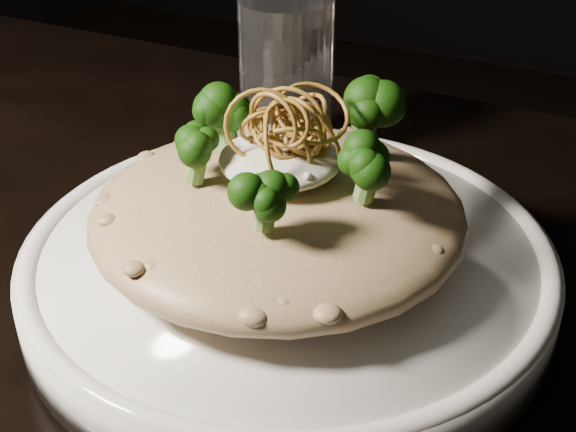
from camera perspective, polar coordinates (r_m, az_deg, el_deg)
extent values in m
cube|color=black|center=(0.52, -10.70, -7.97)|extent=(1.10, 0.80, 0.04)
cylinder|color=black|center=(1.20, -18.60, -5.95)|extent=(0.05, 0.05, 0.71)
cylinder|color=white|center=(0.50, 0.00, -3.76)|extent=(0.32, 0.32, 0.03)
ellipsoid|color=brown|center=(0.47, -0.72, 0.24)|extent=(0.22, 0.22, 0.05)
ellipsoid|color=silver|center=(0.46, -0.56, 4.06)|extent=(0.07, 0.07, 0.02)
cylinder|color=white|center=(0.64, -0.13, 9.63)|extent=(0.10, 0.10, 0.13)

